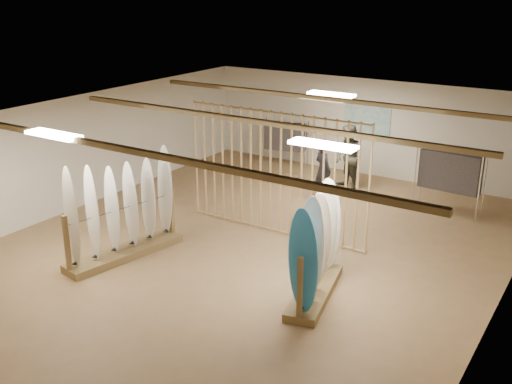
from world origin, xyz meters
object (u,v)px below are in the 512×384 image
Objects in this scene: rack_right at (316,261)px; rack_left at (123,224)px; clothing_rack_a at (285,136)px; shopper_a at (323,166)px; clothing_rack_b at (450,171)px; shopper_b at (349,153)px.

rack_left is at bearing 176.29° from rack_right.
shopper_a is (2.23, -1.92, -0.09)m from clothing_rack_a.
rack_left reaches higher than clothing_rack_b.
shopper_a is (-3.11, -0.57, -0.23)m from clothing_rack_b.
rack_left is at bearing -125.11° from clothing_rack_b.
shopper_a is 1.00m from shopper_b.
shopper_a reaches higher than clothing_rack_a.
shopper_a reaches higher than clothing_rack_b.
clothing_rack_b is 0.98× the size of shopper_a.
clothing_rack_b is (0.86, 5.39, 0.39)m from rack_right.
rack_left is at bearing -78.05° from shopper_b.
clothing_rack_a is 2.94m from shopper_a.
rack_left is 5.75m from shopper_a.
shopper_b is (2.13, 6.40, 0.29)m from rack_left.
shopper_a is at bearing -53.48° from clothing_rack_a.
rack_right is at bearing 20.21° from rack_left.
rack_right is 8.10m from clothing_rack_a.
rack_left is 1.61× the size of clothing_rack_b.
rack_right is at bearing -69.11° from clothing_rack_a.
clothing_rack_b is 0.82× the size of shopper_b.
shopper_a is at bearing -165.35° from clothing_rack_b.
shopper_a is at bearing -77.37° from shopper_b.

